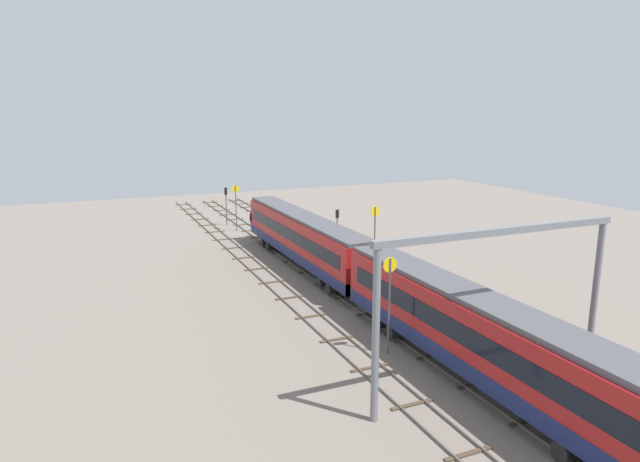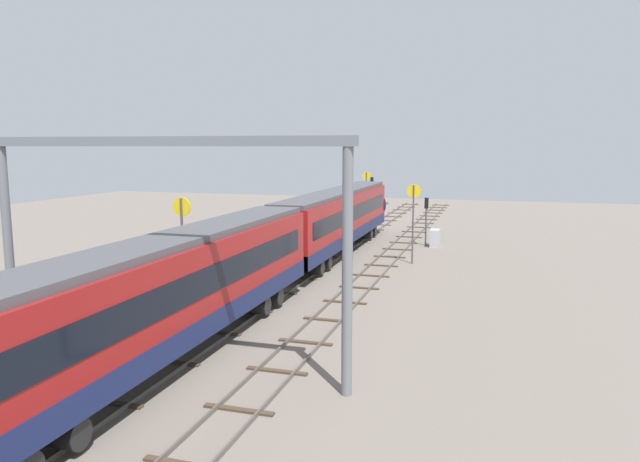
{
  "view_description": "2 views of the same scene",
  "coord_description": "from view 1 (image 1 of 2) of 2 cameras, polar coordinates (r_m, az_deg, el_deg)",
  "views": [
    {
      "loc": [
        -40.09,
        18.26,
        14.26
      ],
      "look_at": [
        5.75,
        -1.77,
        3.26
      ],
      "focal_mm": 30.52,
      "sensor_mm": 36.0,
      "label": 1
    },
    {
      "loc": [
        -38.31,
        -11.9,
        8.41
      ],
      "look_at": [
        2.32,
        0.41,
        2.22
      ],
      "focal_mm": 32.92,
      "sensor_mm": 36.0,
      "label": 2
    }
  ],
  "objects": [
    {
      "name": "train",
      "position": [
        40.31,
        4.45,
        -4.37
      ],
      "size": [
        50.4,
        3.24,
        4.8
      ],
      "color": "maroon",
      "rests_on": "ground"
    },
    {
      "name": "speed_sign_mid_trackside",
      "position": [
        66.55,
        -8.82,
        3.04
      ],
      "size": [
        0.14,
        0.9,
        5.65
      ],
      "color": "#4C4C51",
      "rests_on": "ground"
    },
    {
      "name": "relay_cabinet",
      "position": [
        58.56,
        2.7,
        -0.98
      ],
      "size": [
        1.48,
        0.74,
        1.45
      ],
      "color": "#B2B7BC",
      "rests_on": "ground"
    },
    {
      "name": "speed_sign_near_foreground",
      "position": [
        32.39,
        7.29,
        -6.47
      ],
      "size": [
        0.14,
        0.92,
        6.01
      ],
      "color": "#4C4C51",
      "rests_on": "ground"
    },
    {
      "name": "signal_light_trackside_approach",
      "position": [
        58.16,
        1.81,
        0.91
      ],
      "size": [
        0.31,
        0.32,
        4.06
      ],
      "color": "#4C4C51",
      "rests_on": "ground"
    },
    {
      "name": "track_near_foreground",
      "position": [
        48.13,
        5.49,
        -4.81
      ],
      "size": [
        95.23,
        2.4,
        0.16
      ],
      "color": "#59544C",
      "rests_on": "ground"
    },
    {
      "name": "overhead_gantry",
      "position": [
        28.56,
        18.26,
        -4.42
      ],
      "size": [
        0.4,
        14.53,
        8.74
      ],
      "color": "slate",
      "rests_on": "ground"
    },
    {
      "name": "speed_sign_far_trackside",
      "position": [
        50.87,
        5.77,
        0.36
      ],
      "size": [
        0.14,
        0.96,
        5.71
      ],
      "color": "#4C4C51",
      "rests_on": "ground"
    },
    {
      "name": "ground_plane",
      "position": [
        46.3,
        0.85,
        -5.54
      ],
      "size": [
        111.23,
        111.23,
        0.0
      ],
      "primitive_type": "plane",
      "color": "slate"
    },
    {
      "name": "track_with_train",
      "position": [
        46.28,
        0.85,
        -5.46
      ],
      "size": [
        95.23,
        2.4,
        0.16
      ],
      "color": "#59544C",
      "rests_on": "ground"
    },
    {
      "name": "track_middle",
      "position": [
        44.77,
        -4.16,
        -6.12
      ],
      "size": [
        95.23,
        2.4,
        0.16
      ],
      "color": "#59544C",
      "rests_on": "ground"
    },
    {
      "name": "signal_light_trackside_departure",
      "position": [
        70.39,
        -9.82,
        3.14
      ],
      "size": [
        0.31,
        0.32,
        4.85
      ],
      "color": "#4C4C51",
      "rests_on": "ground"
    }
  ]
}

